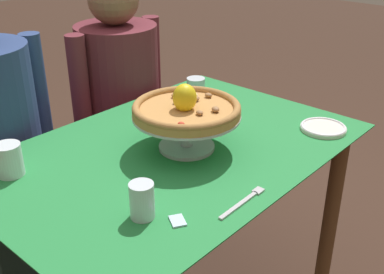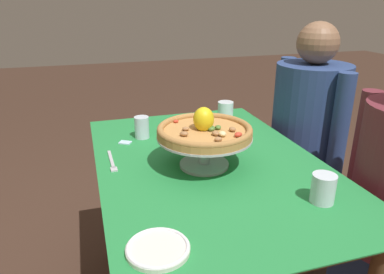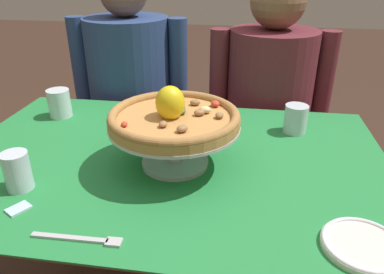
# 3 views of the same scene
# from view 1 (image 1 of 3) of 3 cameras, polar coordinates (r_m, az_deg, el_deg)

# --- Properties ---
(dining_table) EXTENTS (1.24, 0.84, 0.77)m
(dining_table) POSITION_cam_1_polar(r_m,az_deg,el_deg) (1.62, -2.09, -5.12)
(dining_table) COLOR brown
(dining_table) RESTS_ON ground
(pizza_stand) EXTENTS (0.35, 0.35, 0.12)m
(pizza_stand) POSITION_cam_1_polar(r_m,az_deg,el_deg) (1.53, -0.65, 1.38)
(pizza_stand) COLOR #B7B7C1
(pizza_stand) RESTS_ON dining_table
(pizza) EXTENTS (0.35, 0.35, 0.11)m
(pizza) POSITION_cam_1_polar(r_m,az_deg,el_deg) (1.50, -0.67, 3.50)
(pizza) COLOR #BC8447
(pizza) RESTS_ON pizza_stand
(water_glass_front_left) EXTENTS (0.06, 0.06, 0.10)m
(water_glass_front_left) POSITION_cam_1_polar(r_m,az_deg,el_deg) (1.22, -6.01, -7.76)
(water_glass_front_left) COLOR silver
(water_glass_front_left) RESTS_ON dining_table
(water_glass_back_right) EXTENTS (0.07, 0.07, 0.09)m
(water_glass_back_right) POSITION_cam_1_polar(r_m,az_deg,el_deg) (1.95, 0.46, 5.61)
(water_glass_back_right) COLOR silver
(water_glass_back_right) RESTS_ON dining_table
(water_glass_back_left) EXTENTS (0.08, 0.08, 0.10)m
(water_glass_back_left) POSITION_cam_1_polar(r_m,az_deg,el_deg) (1.49, -21.05, -2.77)
(water_glass_back_left) COLOR silver
(water_glass_back_left) RESTS_ON dining_table
(side_plate) EXTENTS (0.16, 0.16, 0.02)m
(side_plate) POSITION_cam_1_polar(r_m,az_deg,el_deg) (1.75, 15.47, 1.09)
(side_plate) COLOR silver
(side_plate) RESTS_ON dining_table
(dinner_fork) EXTENTS (0.19, 0.02, 0.01)m
(dinner_fork) POSITION_cam_1_polar(r_m,az_deg,el_deg) (1.30, 6.31, -7.63)
(dinner_fork) COLOR #B7B7C1
(dinner_fork) RESTS_ON dining_table
(sugar_packet) EXTENTS (0.06, 0.06, 0.00)m
(sugar_packet) POSITION_cam_1_polar(r_m,az_deg,el_deg) (1.22, -1.75, -10.01)
(sugar_packet) COLOR silver
(sugar_packet) RESTS_ON dining_table
(diner_right) EXTENTS (0.52, 0.38, 1.24)m
(diner_right) POSITION_cam_1_polar(r_m,az_deg,el_deg) (2.25, -8.48, 2.91)
(diner_right) COLOR navy
(diner_right) RESTS_ON ground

